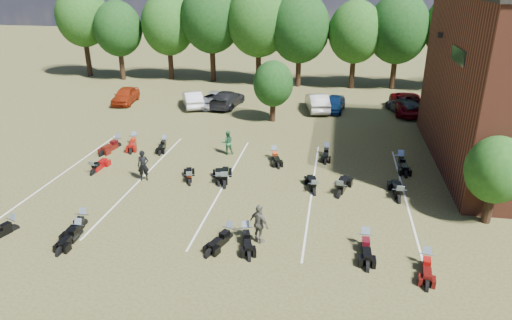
% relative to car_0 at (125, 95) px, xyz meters
% --- Properties ---
extents(ground, '(160.00, 160.00, 0.00)m').
position_rel_car_0_xyz_m(ground, '(16.26, -18.67, -0.73)').
color(ground, brown).
rests_on(ground, ground).
extents(car_0, '(2.22, 4.48, 1.47)m').
position_rel_car_0_xyz_m(car_0, '(0.00, 0.00, 0.00)').
color(car_0, maroon).
rests_on(car_0, ground).
extents(car_1, '(3.19, 4.61, 1.44)m').
position_rel_car_0_xyz_m(car_1, '(6.52, -0.12, -0.01)').
color(car_1, silver).
rests_on(car_1, ground).
extents(car_2, '(3.62, 5.07, 1.28)m').
position_rel_car_0_xyz_m(car_2, '(8.29, 0.30, -0.09)').
color(car_2, gray).
rests_on(car_2, ground).
extents(car_3, '(2.65, 5.21, 1.45)m').
position_rel_car_0_xyz_m(car_3, '(9.59, 0.49, -0.01)').
color(car_3, black).
rests_on(car_3, ground).
extents(car_4, '(2.11, 4.15, 1.36)m').
position_rel_car_0_xyz_m(car_4, '(19.17, 0.74, -0.06)').
color(car_4, navy).
rests_on(car_4, ground).
extents(car_5, '(2.52, 4.91, 1.54)m').
position_rel_car_0_xyz_m(car_5, '(17.68, 0.58, 0.04)').
color(car_5, '#9E9D99').
rests_on(car_5, ground).
extents(car_6, '(3.02, 5.86, 1.58)m').
position_rel_car_0_xyz_m(car_6, '(25.53, 1.24, 0.06)').
color(car_6, '#5C050B').
rests_on(car_6, ground).
extents(car_7, '(3.20, 4.88, 1.31)m').
position_rel_car_0_xyz_m(car_7, '(25.10, 1.05, -0.08)').
color(car_7, '#36373B').
rests_on(car_7, ground).
extents(person_black, '(0.75, 0.59, 1.81)m').
position_rel_car_0_xyz_m(person_black, '(8.52, -15.93, 0.17)').
color(person_black, black).
rests_on(person_black, ground).
extents(person_green, '(0.95, 0.85, 1.62)m').
position_rel_car_0_xyz_m(person_green, '(12.35, -11.01, 0.08)').
color(person_green, '#246036').
rests_on(person_green, ground).
extents(person_grey, '(1.14, 1.01, 1.85)m').
position_rel_car_0_xyz_m(person_grey, '(16.25, -21.35, 0.19)').
color(person_grey, '#5F5B51').
rests_on(person_grey, ground).
extents(motorcycle_0, '(1.29, 2.20, 1.17)m').
position_rel_car_0_xyz_m(motorcycle_0, '(4.72, -22.40, -0.73)').
color(motorcycle_0, black).
rests_on(motorcycle_0, ground).
extents(motorcycle_1, '(0.80, 2.25, 1.24)m').
position_rel_car_0_xyz_m(motorcycle_1, '(7.73, -21.39, -0.73)').
color(motorcycle_1, black).
rests_on(motorcycle_1, ground).
extents(motorcycle_2, '(0.69, 2.10, 1.16)m').
position_rel_car_0_xyz_m(motorcycle_2, '(7.98, -22.27, -0.73)').
color(motorcycle_2, black).
rests_on(motorcycle_2, ground).
extents(motorcycle_3, '(1.25, 2.25, 1.20)m').
position_rel_car_0_xyz_m(motorcycle_3, '(15.60, -21.21, -0.73)').
color(motorcycle_3, black).
rests_on(motorcycle_3, ground).
extents(motorcycle_4, '(1.36, 2.23, 1.19)m').
position_rel_car_0_xyz_m(motorcycle_4, '(14.84, -21.35, -0.73)').
color(motorcycle_4, black).
rests_on(motorcycle_4, ground).
extents(motorcycle_5, '(0.78, 2.31, 1.28)m').
position_rel_car_0_xyz_m(motorcycle_5, '(20.89, -20.91, -0.73)').
color(motorcycle_5, black).
rests_on(motorcycle_5, ground).
extents(motorcycle_6, '(0.93, 2.17, 1.17)m').
position_rel_car_0_xyz_m(motorcycle_6, '(23.31, -21.94, -0.73)').
color(motorcycle_6, '#440B09').
rests_on(motorcycle_6, ground).
extents(motorcycle_7, '(0.77, 2.18, 1.20)m').
position_rel_car_0_xyz_m(motorcycle_7, '(5.14, -15.67, -0.73)').
color(motorcycle_7, maroon).
rests_on(motorcycle_7, ground).
extents(motorcycle_8, '(1.30, 2.20, 1.17)m').
position_rel_car_0_xyz_m(motorcycle_8, '(11.29, -16.03, -0.73)').
color(motorcycle_8, black).
rests_on(motorcycle_8, ground).
extents(motorcycle_9, '(1.18, 2.16, 1.15)m').
position_rel_car_0_xyz_m(motorcycle_9, '(12.95, -15.82, -0.73)').
color(motorcycle_9, black).
rests_on(motorcycle_9, ground).
extents(motorcycle_10, '(1.26, 2.56, 1.37)m').
position_rel_car_0_xyz_m(motorcycle_10, '(13.36, -15.99, -0.73)').
color(motorcycle_10, black).
rests_on(motorcycle_10, ground).
extents(motorcycle_11, '(1.18, 2.30, 1.22)m').
position_rel_car_0_xyz_m(motorcycle_11, '(18.38, -16.01, -0.73)').
color(motorcycle_11, black).
rests_on(motorcycle_11, ground).
extents(motorcycle_12, '(1.35, 2.61, 1.39)m').
position_rel_car_0_xyz_m(motorcycle_12, '(19.75, -16.10, -0.73)').
color(motorcycle_12, black).
rests_on(motorcycle_12, ground).
extents(motorcycle_13, '(0.89, 2.45, 1.35)m').
position_rel_car_0_xyz_m(motorcycle_13, '(22.85, -16.15, -0.73)').
color(motorcycle_13, black).
rests_on(motorcycle_13, ground).
extents(motorcycle_14, '(1.15, 2.43, 1.30)m').
position_rel_car_0_xyz_m(motorcycle_14, '(4.50, -11.08, -0.73)').
color(motorcycle_14, '#4E100B').
rests_on(motorcycle_14, ground).
extents(motorcycle_15, '(1.34, 2.45, 1.30)m').
position_rel_car_0_xyz_m(motorcycle_15, '(5.44, -10.38, -0.73)').
color(motorcycle_15, maroon).
rests_on(motorcycle_15, ground).
extents(motorcycle_16, '(0.99, 2.16, 1.16)m').
position_rel_car_0_xyz_m(motorcycle_16, '(7.69, -10.45, -0.73)').
color(motorcycle_16, black).
rests_on(motorcycle_16, ground).
extents(motorcycle_17, '(1.29, 2.24, 1.19)m').
position_rel_car_0_xyz_m(motorcycle_17, '(15.52, -11.30, -0.73)').
color(motorcycle_17, black).
rests_on(motorcycle_17, ground).
extents(motorcycle_19, '(0.68, 2.11, 1.18)m').
position_rel_car_0_xyz_m(motorcycle_19, '(18.85, -10.02, -0.73)').
color(motorcycle_19, black).
rests_on(motorcycle_19, ground).
extents(motorcycle_20, '(0.92, 2.46, 1.34)m').
position_rel_car_0_xyz_m(motorcycle_20, '(23.50, -11.01, -0.73)').
color(motorcycle_20, black).
rests_on(motorcycle_20, ground).
extents(tree_line, '(56.00, 6.00, 9.79)m').
position_rel_car_0_xyz_m(tree_line, '(15.26, 10.33, 5.58)').
color(tree_line, black).
rests_on(tree_line, ground).
extents(young_tree_near_building, '(2.80, 2.80, 4.16)m').
position_rel_car_0_xyz_m(young_tree_near_building, '(26.76, -17.67, 2.02)').
color(young_tree_near_building, black).
rests_on(young_tree_near_building, ground).
extents(young_tree_midfield, '(3.20, 3.20, 4.70)m').
position_rel_car_0_xyz_m(young_tree_midfield, '(14.26, -3.17, 2.36)').
color(young_tree_midfield, black).
rests_on(young_tree_midfield, ground).
extents(parking_lines, '(20.10, 14.00, 0.01)m').
position_rel_car_0_xyz_m(parking_lines, '(13.26, -15.67, -0.73)').
color(parking_lines, silver).
rests_on(parking_lines, ground).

